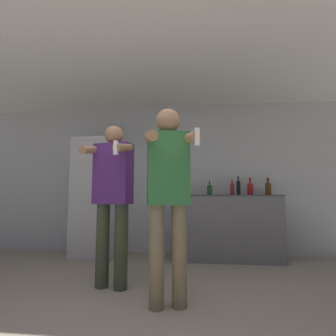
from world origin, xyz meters
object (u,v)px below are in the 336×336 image
object	(u,v)px
bottle_short_whiskey	(238,187)
person_woman_foreground	(168,188)
refrigerator	(97,197)
bottle_brown_liquor	(268,188)
bottle_tall_gin	(232,189)
bottle_clear_vodka	(250,189)
person_man_side	(113,194)
bottle_amber_bourbon	(210,190)

from	to	relation	value
bottle_short_whiskey	person_woman_foreground	size ratio (longest dim) A/B	0.17
refrigerator	bottle_brown_liquor	world-z (taller)	refrigerator
bottle_tall_gin	person_woman_foreground	size ratio (longest dim) A/B	0.15
bottle_clear_vodka	person_man_side	bearing A→B (deg)	-140.51
bottle_short_whiskey	person_woman_foreground	bearing A→B (deg)	-116.05
bottle_clear_vodka	person_man_side	size ratio (longest dim) A/B	0.15
bottle_short_whiskey	person_man_side	bearing A→B (deg)	-137.43
refrigerator	person_man_side	size ratio (longest dim) A/B	1.08
refrigerator	bottle_clear_vodka	world-z (taller)	refrigerator
refrigerator	bottle_short_whiskey	size ratio (longest dim) A/B	6.08
bottle_brown_liquor	person_man_side	xyz separation A→B (m)	(-2.03, -1.44, -0.10)
bottle_short_whiskey	bottle_brown_liquor	xyz separation A→B (m)	(0.45, -0.00, -0.01)
refrigerator	bottle_amber_bourbon	bearing A→B (deg)	2.00
refrigerator	bottle_brown_liquor	xyz separation A→B (m)	(2.74, 0.06, 0.15)
bottle_short_whiskey	person_man_side	world-z (taller)	person_man_side
bottle_amber_bourbon	bottle_brown_liquor	distance (m)	0.90
refrigerator	bottle_amber_bourbon	world-z (taller)	refrigerator
refrigerator	person_man_side	xyz separation A→B (m)	(0.71, -1.38, 0.05)
bottle_brown_liquor	bottle_tall_gin	bearing A→B (deg)	180.00
bottle_short_whiskey	bottle_brown_liquor	distance (m)	0.45
refrigerator	bottle_tall_gin	world-z (taller)	refrigerator
refrigerator	bottle_short_whiskey	distance (m)	2.29
refrigerator	person_woman_foreground	bearing A→B (deg)	-52.81
bottle_clear_vodka	person_woman_foreground	size ratio (longest dim) A/B	0.15
bottle_short_whiskey	person_man_side	distance (m)	2.14
bottle_short_whiskey	bottle_tall_gin	xyz separation A→B (m)	(-0.10, -0.00, -0.02)
bottle_amber_bourbon	bottle_brown_liquor	world-z (taller)	bottle_brown_liquor
bottle_tall_gin	bottle_clear_vodka	bearing A→B (deg)	-0.00
bottle_tall_gin	bottle_brown_liquor	bearing A→B (deg)	-0.00
bottle_amber_bourbon	bottle_clear_vodka	xyz separation A→B (m)	(0.63, -0.00, 0.01)
bottle_short_whiskey	bottle_clear_vodka	size ratio (longest dim) A/B	1.15
refrigerator	person_woman_foreground	world-z (taller)	refrigerator
bottle_amber_bourbon	bottle_clear_vodka	bearing A→B (deg)	-0.00
bottle_brown_liquor	person_woman_foreground	bearing A→B (deg)	-126.17
bottle_short_whiskey	bottle_amber_bourbon	distance (m)	0.45
bottle_amber_bourbon	bottle_brown_liquor	xyz separation A→B (m)	(0.90, -0.00, 0.03)
bottle_short_whiskey	bottle_clear_vodka	xyz separation A→B (m)	(0.18, -0.00, -0.02)
bottle_brown_liquor	person_woman_foreground	world-z (taller)	person_woman_foreground
bottle_brown_liquor	person_woman_foreground	distance (m)	2.32
bottle_tall_gin	person_man_side	bearing A→B (deg)	-135.62
bottle_short_whiskey	bottle_amber_bourbon	world-z (taller)	bottle_short_whiskey
refrigerator	person_man_side	distance (m)	1.55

